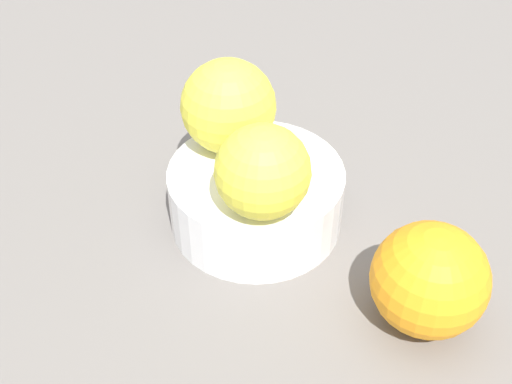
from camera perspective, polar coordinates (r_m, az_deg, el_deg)
ground_plane at (r=53.12cm, az=-0.00°, el=-3.27°), size 110.00×110.00×2.00cm
fruit_bowl at (r=50.78cm, az=-0.00°, el=-0.53°), size 13.44×13.44×5.06cm
orange_in_bowl_0 at (r=49.60cm, az=-2.42°, el=7.48°), size 7.27×7.27×7.27cm
orange_in_bowl_1 at (r=43.87cm, az=0.59°, el=1.79°), size 6.63×6.63×6.63cm
orange_loose_0 at (r=44.40cm, az=14.87°, el=-7.40°), size 7.79×7.79×7.79cm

